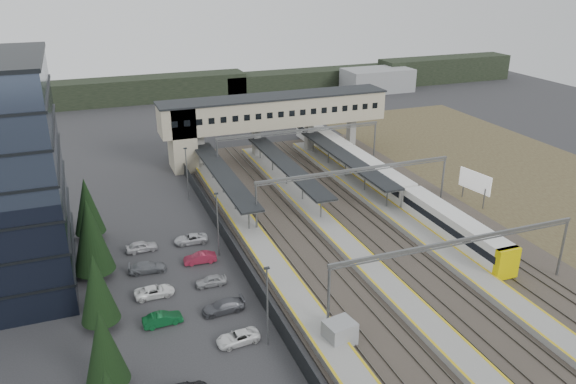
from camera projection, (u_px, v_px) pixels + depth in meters
name	position (u px, v px, depth m)	size (l,w,h in m)	color
ground	(314.00, 284.00, 60.94)	(220.00, 220.00, 0.00)	#2B2B2D
conifer_row	(99.00, 306.00, 48.55)	(4.42, 49.82, 9.50)	black
car_park	(205.00, 340.00, 51.00)	(10.40, 44.52, 1.29)	silver
lampposts	(238.00, 257.00, 57.75)	(0.50, 53.25, 8.07)	slate
fence	(243.00, 266.00, 62.76)	(0.08, 90.00, 2.00)	#26282B
relay_cabin_far	(340.00, 334.00, 50.88)	(3.00, 2.63, 2.44)	gray
rail_corridor	(368.00, 248.00, 68.22)	(34.00, 90.00, 0.92)	#38312A
canopies	(287.00, 165.00, 85.11)	(23.10, 30.00, 3.28)	black
footbridge	(260.00, 116.00, 96.79)	(40.40, 6.40, 11.20)	tan
gantries	(399.00, 208.00, 65.19)	(28.40, 62.28, 7.17)	slate
train	(376.00, 176.00, 86.22)	(2.84, 59.35, 3.58)	white
billboard	(475.00, 182.00, 80.47)	(1.18, 5.60, 4.76)	slate
treeline_far	(259.00, 83.00, 147.46)	(170.00, 19.00, 7.00)	black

